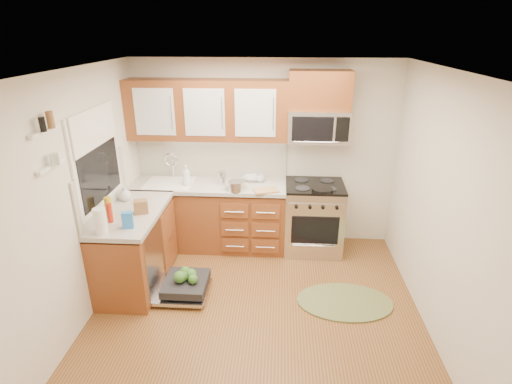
# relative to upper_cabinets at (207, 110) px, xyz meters

# --- Properties ---
(floor) EXTENTS (3.50, 3.50, 0.00)m
(floor) POSITION_rel_upper_cabinets_xyz_m (0.73, -1.57, -1.88)
(floor) COLOR brown
(floor) RESTS_ON ground
(ceiling) EXTENTS (3.50, 3.50, 0.00)m
(ceiling) POSITION_rel_upper_cabinets_xyz_m (0.73, -1.57, 0.62)
(ceiling) COLOR white
(ceiling) RESTS_ON ground
(wall_back) EXTENTS (3.50, 0.04, 2.50)m
(wall_back) POSITION_rel_upper_cabinets_xyz_m (0.73, 0.18, -0.62)
(wall_back) COLOR beige
(wall_back) RESTS_ON ground
(wall_front) EXTENTS (3.50, 0.04, 2.50)m
(wall_front) POSITION_rel_upper_cabinets_xyz_m (0.73, -3.33, -0.62)
(wall_front) COLOR beige
(wall_front) RESTS_ON ground
(wall_left) EXTENTS (0.04, 3.50, 2.50)m
(wall_left) POSITION_rel_upper_cabinets_xyz_m (-1.02, -1.57, -0.62)
(wall_left) COLOR beige
(wall_left) RESTS_ON ground
(wall_right) EXTENTS (0.04, 3.50, 2.50)m
(wall_right) POSITION_rel_upper_cabinets_xyz_m (2.48, -1.57, -0.62)
(wall_right) COLOR beige
(wall_right) RESTS_ON ground
(base_cabinet_back) EXTENTS (2.05, 0.60, 0.85)m
(base_cabinet_back) POSITION_rel_upper_cabinets_xyz_m (0.00, -0.12, -1.45)
(base_cabinet_back) COLOR brown
(base_cabinet_back) RESTS_ON ground
(base_cabinet_left) EXTENTS (0.60, 1.25, 0.85)m
(base_cabinet_left) POSITION_rel_upper_cabinets_xyz_m (-0.72, -1.05, -1.45)
(base_cabinet_left) COLOR brown
(base_cabinet_left) RESTS_ON ground
(countertop_back) EXTENTS (2.07, 0.64, 0.05)m
(countertop_back) POSITION_rel_upper_cabinets_xyz_m (0.00, -0.14, -0.97)
(countertop_back) COLOR beige
(countertop_back) RESTS_ON base_cabinet_back
(countertop_left) EXTENTS (0.64, 1.27, 0.05)m
(countertop_left) POSITION_rel_upper_cabinets_xyz_m (-0.71, -1.05, -0.97)
(countertop_left) COLOR beige
(countertop_left) RESTS_ON base_cabinet_left
(backsplash_back) EXTENTS (2.05, 0.02, 0.57)m
(backsplash_back) POSITION_rel_upper_cabinets_xyz_m (0.00, 0.16, -0.67)
(backsplash_back) COLOR #B6B4A3
(backsplash_back) RESTS_ON ground
(backsplash_left) EXTENTS (0.02, 1.25, 0.57)m
(backsplash_left) POSITION_rel_upper_cabinets_xyz_m (-1.01, -1.05, -0.67)
(backsplash_left) COLOR #B6B4A3
(backsplash_left) RESTS_ON ground
(upper_cabinets) EXTENTS (2.05, 0.35, 0.75)m
(upper_cabinets) POSITION_rel_upper_cabinets_xyz_m (0.00, 0.00, 0.00)
(upper_cabinets) COLOR brown
(upper_cabinets) RESTS_ON ground
(cabinet_over_mw) EXTENTS (0.76, 0.35, 0.47)m
(cabinet_over_mw) POSITION_rel_upper_cabinets_xyz_m (1.41, 0.00, 0.26)
(cabinet_over_mw) COLOR brown
(cabinet_over_mw) RESTS_ON ground
(range) EXTENTS (0.76, 0.64, 0.95)m
(range) POSITION_rel_upper_cabinets_xyz_m (1.41, -0.15, -1.40)
(range) COLOR silver
(range) RESTS_ON ground
(microwave) EXTENTS (0.76, 0.38, 0.40)m
(microwave) POSITION_rel_upper_cabinets_xyz_m (1.41, -0.02, -0.18)
(microwave) COLOR silver
(microwave) RESTS_ON ground
(sink) EXTENTS (0.62, 0.50, 0.26)m
(sink) POSITION_rel_upper_cabinets_xyz_m (-0.52, -0.16, -1.07)
(sink) COLOR white
(sink) RESTS_ON ground
(dishwasher) EXTENTS (0.70, 0.60, 0.20)m
(dishwasher) POSITION_rel_upper_cabinets_xyz_m (-0.13, -1.27, -1.77)
(dishwasher) COLOR silver
(dishwasher) RESTS_ON ground
(window) EXTENTS (0.03, 1.05, 1.05)m
(window) POSITION_rel_upper_cabinets_xyz_m (-1.01, -1.07, -0.32)
(window) COLOR white
(window) RESTS_ON ground
(window_blind) EXTENTS (0.02, 0.96, 0.40)m
(window_blind) POSITION_rel_upper_cabinets_xyz_m (-0.98, -1.07, 0.00)
(window_blind) COLOR white
(window_blind) RESTS_ON ground
(shelf_upper) EXTENTS (0.04, 0.40, 0.03)m
(shelf_upper) POSITION_rel_upper_cabinets_xyz_m (-0.99, -1.92, 0.17)
(shelf_upper) COLOR white
(shelf_upper) RESTS_ON ground
(shelf_lower) EXTENTS (0.04, 0.40, 0.03)m
(shelf_lower) POSITION_rel_upper_cabinets_xyz_m (-0.99, -1.92, -0.12)
(shelf_lower) COLOR white
(shelf_lower) RESTS_ON ground
(rug) EXTENTS (1.24, 1.04, 0.02)m
(rug) POSITION_rel_upper_cabinets_xyz_m (1.70, -1.32, -1.86)
(rug) COLOR olive
(rug) RESTS_ON ground
(skillet) EXTENTS (0.29, 0.29, 0.05)m
(skillet) POSITION_rel_upper_cabinets_xyz_m (1.47, -0.40, -0.90)
(skillet) COLOR black
(skillet) RESTS_ON range
(stock_pot) EXTENTS (0.26, 0.26, 0.13)m
(stock_pot) POSITION_rel_upper_cabinets_xyz_m (0.40, -0.35, -0.89)
(stock_pot) COLOR silver
(stock_pot) RESTS_ON countertop_back
(cutting_board) EXTENTS (0.35, 0.28, 0.02)m
(cutting_board) POSITION_rel_upper_cabinets_xyz_m (0.77, -0.35, -0.94)
(cutting_board) COLOR tan
(cutting_board) RESTS_ON countertop_back
(canister) EXTENTS (0.14, 0.14, 0.17)m
(canister) POSITION_rel_upper_cabinets_xyz_m (0.18, -0.14, -0.86)
(canister) COLOR silver
(canister) RESTS_ON countertop_back
(paper_towel_roll) EXTENTS (0.16, 0.16, 0.27)m
(paper_towel_roll) POSITION_rel_upper_cabinets_xyz_m (-0.82, -1.58, -0.81)
(paper_towel_roll) COLOR white
(paper_towel_roll) RESTS_ON countertop_left
(mustard_bottle) EXTENTS (0.08, 0.08, 0.23)m
(mustard_bottle) POSITION_rel_upper_cabinets_xyz_m (-0.90, -1.21, -0.83)
(mustard_bottle) COLOR gold
(mustard_bottle) RESTS_ON countertop_left
(red_bottle) EXTENTS (0.07, 0.07, 0.21)m
(red_bottle) POSITION_rel_upper_cabinets_xyz_m (-0.84, -1.33, -0.84)
(red_bottle) COLOR #B5210F
(red_bottle) RESTS_ON countertop_left
(wooden_box) EXTENTS (0.18, 0.15, 0.15)m
(wooden_box) POSITION_rel_upper_cabinets_xyz_m (-0.59, -1.08, -0.87)
(wooden_box) COLOR brown
(wooden_box) RESTS_ON countertop_left
(blue_carton) EXTENTS (0.12, 0.09, 0.17)m
(blue_carton) POSITION_rel_upper_cabinets_xyz_m (-0.60, -1.44, -0.86)
(blue_carton) COLOR blue
(blue_carton) RESTS_ON countertop_left
(bowl_a) EXTENTS (0.25, 0.25, 0.06)m
(bowl_a) POSITION_rel_upper_cabinets_xyz_m (0.57, 0.03, -0.92)
(bowl_a) COLOR #999999
(bowl_a) RESTS_ON countertop_back
(bowl_b) EXTENTS (0.32, 0.32, 0.09)m
(bowl_b) POSITION_rel_upper_cabinets_xyz_m (0.38, -0.31, -0.91)
(bowl_b) COLOR #999999
(bowl_b) RESTS_ON countertop_back
(cup) EXTENTS (0.14, 0.14, 0.10)m
(cup) POSITION_rel_upper_cabinets_xyz_m (0.68, -0.02, -0.90)
(cup) COLOR #999999
(cup) RESTS_ON countertop_back
(soap_bottle_a) EXTENTS (0.12, 0.12, 0.27)m
(soap_bottle_a) POSITION_rel_upper_cabinets_xyz_m (-0.27, -0.20, -0.82)
(soap_bottle_a) COLOR #999999
(soap_bottle_a) RESTS_ON countertop_back
(soap_bottle_b) EXTENTS (0.09, 0.09, 0.17)m
(soap_bottle_b) POSITION_rel_upper_cabinets_xyz_m (-0.90, -0.74, -0.86)
(soap_bottle_b) COLOR #999999
(soap_bottle_b) RESTS_ON countertop_left
(soap_bottle_c) EXTENTS (0.18, 0.18, 0.18)m
(soap_bottle_c) POSITION_rel_upper_cabinets_xyz_m (-0.90, -0.75, -0.86)
(soap_bottle_c) COLOR #999999
(soap_bottle_c) RESTS_ON countertop_left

